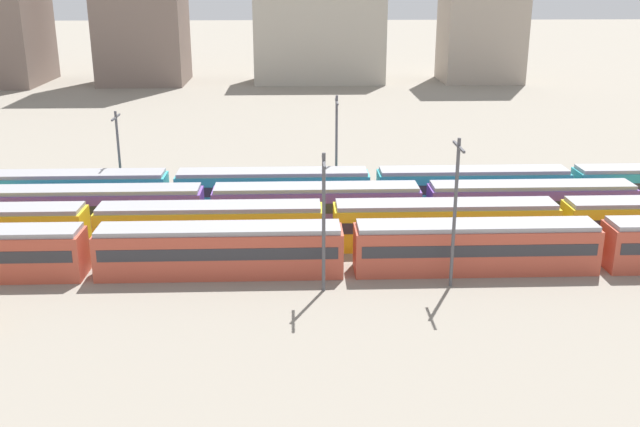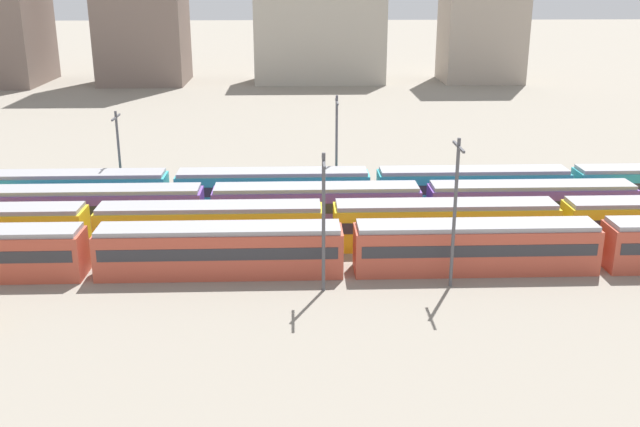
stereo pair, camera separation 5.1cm
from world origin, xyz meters
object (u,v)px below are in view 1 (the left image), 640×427
at_px(train_track_1, 560,222).
at_px(train_track_2, 316,206).
at_px(catenary_pole_1, 119,151).
at_px(train_track_3, 373,188).
at_px(train_track_0, 601,245).
at_px(catenary_pole_0, 324,216).
at_px(catenary_pole_2, 455,207).
at_px(catenary_pole_3, 336,143).

relative_size(train_track_1, train_track_2, 2.02).
height_order(train_track_2, catenary_pole_1, catenary_pole_1).
distance_m(train_track_2, train_track_3, 7.59).
bearing_deg(train_track_0, train_track_2, 153.58).
xyz_separation_m(catenary_pole_0, catenary_pole_2, (9.08, 0.50, 0.42)).
distance_m(catenary_pole_1, catenary_pole_3, 20.98).
bearing_deg(catenary_pole_3, catenary_pole_1, 178.98).
distance_m(catenary_pole_1, catenary_pole_2, 35.32).
bearing_deg(train_track_3, train_track_1, -36.29).
relative_size(train_track_3, catenary_pole_0, 7.52).
relative_size(train_track_2, train_track_3, 0.75).
bearing_deg(catenary_pole_1, train_track_2, -24.28).
bearing_deg(catenary_pole_2, train_track_3, 101.15).
xyz_separation_m(train_track_0, train_track_2, (-20.94, 10.40, -0.00)).
xyz_separation_m(train_track_2, catenary_pole_2, (9.15, -13.16, 4.03)).
relative_size(catenary_pole_0, catenary_pole_2, 0.92).
height_order(train_track_2, catenary_pole_2, catenary_pole_2).
xyz_separation_m(train_track_3, catenary_pole_2, (3.62, -18.36, 4.03)).
bearing_deg(train_track_3, catenary_pole_3, 139.03).
distance_m(train_track_2, catenary_pole_1, 20.81).
relative_size(train_track_2, catenary_pole_1, 6.33).
height_order(train_track_0, catenary_pole_1, catenary_pole_1).
xyz_separation_m(train_track_2, catenary_pole_3, (2.20, 8.09, 3.77)).
distance_m(train_track_1, catenary_pole_3, 22.29).
bearing_deg(catenary_pole_2, catenary_pole_3, 108.10).
distance_m(train_track_1, catenary_pole_1, 40.92).
xyz_separation_m(train_track_1, catenary_pole_0, (-19.63, -8.47, 3.61)).
relative_size(train_track_0, catenary_pole_3, 10.98).
height_order(train_track_0, catenary_pole_3, catenary_pole_3).
relative_size(train_track_1, catenary_pole_0, 11.33).
height_order(train_track_1, train_track_2, same).
xyz_separation_m(train_track_1, catenary_pole_2, (-10.54, -7.96, 4.03)).
height_order(train_track_2, train_track_3, same).
height_order(train_track_1, catenary_pole_3, catenary_pole_3).
height_order(train_track_1, catenary_pole_1, catenary_pole_1).
height_order(train_track_1, catenary_pole_2, catenary_pole_2).
bearing_deg(train_track_0, catenary_pole_1, 154.59).
bearing_deg(train_track_3, train_track_2, -136.74).
bearing_deg(train_track_2, catenary_pole_3, 74.81).
distance_m(train_track_0, catenary_pole_2, 12.76).
bearing_deg(train_track_0, catenary_pole_2, -166.80).
bearing_deg(train_track_2, catenary_pole_2, -55.21).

